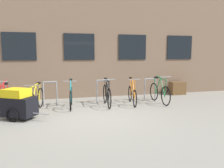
{
  "coord_description": "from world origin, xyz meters",
  "views": [
    {
      "loc": [
        -1.37,
        -7.0,
        1.94
      ],
      "look_at": [
        1.01,
        1.6,
        0.77
      ],
      "focal_mm": 37.93,
      "sensor_mm": 36.0,
      "label": 1
    }
  ],
  "objects_px": {
    "bicycle_green": "(160,92)",
    "planter_box": "(177,88)",
    "bicycle_black": "(107,95)",
    "bike_trailer": "(19,104)",
    "bicycle_yellow": "(36,99)",
    "bicycle_red": "(5,101)",
    "bicycle_orange": "(132,94)",
    "bicycle_teal": "(71,97)"
  },
  "relations": [
    {
      "from": "bicycle_green",
      "to": "planter_box",
      "type": "distance_m",
      "value": 2.23
    },
    {
      "from": "bicycle_black",
      "to": "bicycle_green",
      "type": "distance_m",
      "value": 2.13
    },
    {
      "from": "bicycle_green",
      "to": "bike_trailer",
      "type": "height_order",
      "value": "bicycle_green"
    },
    {
      "from": "bicycle_yellow",
      "to": "bike_trailer",
      "type": "bearing_deg",
      "value": -116.18
    },
    {
      "from": "bicycle_green",
      "to": "planter_box",
      "type": "bearing_deg",
      "value": 41.54
    },
    {
      "from": "bike_trailer",
      "to": "bicycle_black",
      "type": "bearing_deg",
      "value": 20.46
    },
    {
      "from": "bicycle_red",
      "to": "bicycle_green",
      "type": "bearing_deg",
      "value": 0.01
    },
    {
      "from": "bicycle_green",
      "to": "bike_trailer",
      "type": "xyz_separation_m",
      "value": [
        -5.09,
        -1.06,
        0.07
      ]
    },
    {
      "from": "bicycle_orange",
      "to": "bicycle_green",
      "type": "xyz_separation_m",
      "value": [
        1.12,
        -0.05,
        0.03
      ]
    },
    {
      "from": "bicycle_black",
      "to": "bike_trailer",
      "type": "xyz_separation_m",
      "value": [
        -2.95,
        -1.1,
        0.07
      ]
    },
    {
      "from": "bicycle_black",
      "to": "bicycle_teal",
      "type": "height_order",
      "value": "bicycle_black"
    },
    {
      "from": "bicycle_green",
      "to": "bicycle_black",
      "type": "bearing_deg",
      "value": 178.96
    },
    {
      "from": "bicycle_orange",
      "to": "bicycle_green",
      "type": "height_order",
      "value": "bicycle_green"
    },
    {
      "from": "bicycle_yellow",
      "to": "bicycle_teal",
      "type": "relative_size",
      "value": 1.08
    },
    {
      "from": "bicycle_red",
      "to": "bicycle_yellow",
      "type": "bearing_deg",
      "value": -8.21
    },
    {
      "from": "bicycle_red",
      "to": "bicycle_black",
      "type": "xyz_separation_m",
      "value": [
        3.51,
        0.04,
        0.03
      ]
    },
    {
      "from": "bicycle_green",
      "to": "bike_trailer",
      "type": "distance_m",
      "value": 5.2
    },
    {
      "from": "bicycle_teal",
      "to": "planter_box",
      "type": "height_order",
      "value": "bicycle_teal"
    },
    {
      "from": "bicycle_green",
      "to": "bicycle_teal",
      "type": "relative_size",
      "value": 1.07
    },
    {
      "from": "bicycle_black",
      "to": "bicycle_green",
      "type": "relative_size",
      "value": 0.98
    },
    {
      "from": "bicycle_black",
      "to": "bicycle_yellow",
      "type": "height_order",
      "value": "bicycle_black"
    },
    {
      "from": "bicycle_yellow",
      "to": "bicycle_black",
      "type": "bearing_deg",
      "value": 4.21
    },
    {
      "from": "bike_trailer",
      "to": "bicycle_green",
      "type": "bearing_deg",
      "value": 11.81
    },
    {
      "from": "bicycle_orange",
      "to": "bicycle_green",
      "type": "bearing_deg",
      "value": -2.61
    },
    {
      "from": "bicycle_orange",
      "to": "bicycle_green",
      "type": "relative_size",
      "value": 0.95
    },
    {
      "from": "bicycle_red",
      "to": "bicycle_yellow",
      "type": "relative_size",
      "value": 0.91
    },
    {
      "from": "bicycle_yellow",
      "to": "bicycle_orange",
      "type": "bearing_deg",
      "value": 3.21
    },
    {
      "from": "bike_trailer",
      "to": "bicycle_red",
      "type": "bearing_deg",
      "value": 117.38
    },
    {
      "from": "bicycle_orange",
      "to": "bike_trailer",
      "type": "distance_m",
      "value": 4.12
    },
    {
      "from": "bike_trailer",
      "to": "bicycle_orange",
      "type": "bearing_deg",
      "value": 15.71
    },
    {
      "from": "bicycle_red",
      "to": "bicycle_orange",
      "type": "height_order",
      "value": "bicycle_red"
    },
    {
      "from": "bicycle_yellow",
      "to": "bicycle_green",
      "type": "height_order",
      "value": "bicycle_green"
    },
    {
      "from": "bicycle_yellow",
      "to": "bicycle_green",
      "type": "relative_size",
      "value": 1.02
    },
    {
      "from": "bicycle_yellow",
      "to": "bicycle_teal",
      "type": "distance_m",
      "value": 1.2
    },
    {
      "from": "bicycle_red",
      "to": "bicycle_orange",
      "type": "relative_size",
      "value": 0.96
    },
    {
      "from": "bicycle_green",
      "to": "planter_box",
      "type": "height_order",
      "value": "bicycle_green"
    },
    {
      "from": "bicycle_orange",
      "to": "planter_box",
      "type": "relative_size",
      "value": 2.4
    },
    {
      "from": "planter_box",
      "to": "bike_trailer",
      "type": "bearing_deg",
      "value": -159.39
    },
    {
      "from": "bicycle_red",
      "to": "bicycle_yellow",
      "type": "distance_m",
      "value": 1.01
    },
    {
      "from": "bicycle_green",
      "to": "bicycle_yellow",
      "type": "bearing_deg",
      "value": -178.2
    },
    {
      "from": "bicycle_red",
      "to": "bike_trailer",
      "type": "distance_m",
      "value": 1.2
    },
    {
      "from": "bicycle_teal",
      "to": "bicycle_red",
      "type": "bearing_deg",
      "value": -178.11
    }
  ]
}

